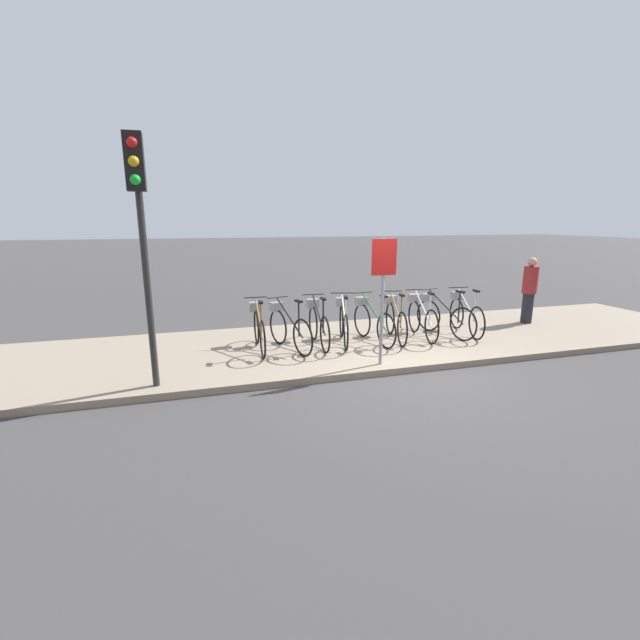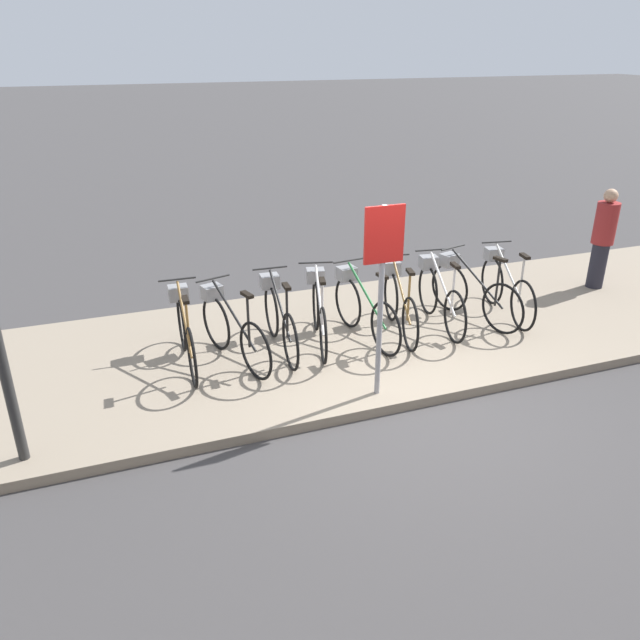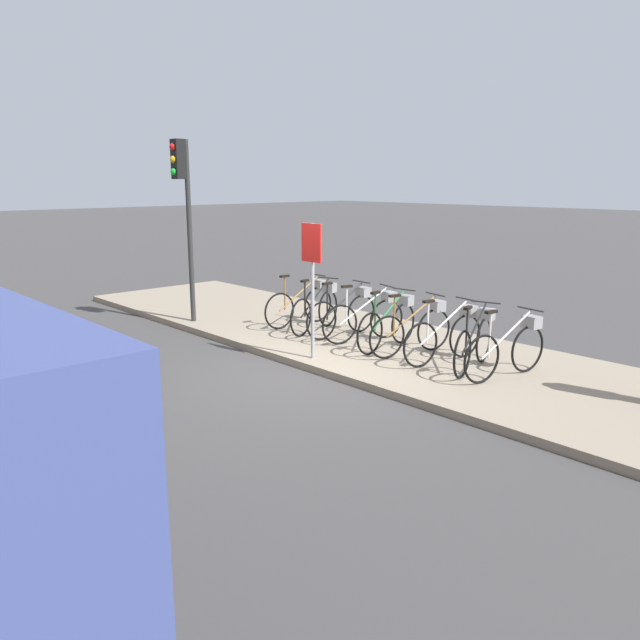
{
  "view_description": "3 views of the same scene",
  "coord_description": "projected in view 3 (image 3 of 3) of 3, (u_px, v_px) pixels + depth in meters",
  "views": [
    {
      "loc": [
        -3.44,
        -6.25,
        2.59
      ],
      "look_at": [
        -1.4,
        0.66,
        0.9
      ],
      "focal_mm": 24.0,
      "sensor_mm": 36.0,
      "label": 1
    },
    {
      "loc": [
        -3.11,
        -5.25,
        3.79
      ],
      "look_at": [
        -0.89,
        0.86,
        0.87
      ],
      "focal_mm": 35.0,
      "sensor_mm": 36.0,
      "label": 2
    },
    {
      "loc": [
        6.82,
        -6.24,
        2.94
      ],
      "look_at": [
        -0.81,
        0.83,
        0.6
      ],
      "focal_mm": 35.0,
      "sensor_mm": 36.0,
      "label": 3
    }
  ],
  "objects": [
    {
      "name": "traffic_light",
      "position": [
        183.0,
        193.0,
        12.16
      ],
      "size": [
        0.24,
        0.4,
        3.59
      ],
      "color": "#2D2D2D",
      "rests_on": "sidewalk"
    },
    {
      "name": "sign_post",
      "position": [
        312.0,
        268.0,
        9.79
      ],
      "size": [
        0.44,
        0.07,
        2.17
      ],
      "color": "#99999E",
      "rests_on": "sidewalk"
    },
    {
      "name": "parked_bicycle_8",
      "position": [
        510.0,
        347.0,
        9.07
      ],
      "size": [
        0.47,
        1.68,
        1.04
      ],
      "color": "black",
      "rests_on": "sidewalk"
    },
    {
      "name": "parked_bicycle_2",
      "position": [
        346.0,
        311.0,
        11.52
      ],
      "size": [
        0.46,
        1.7,
        1.04
      ],
      "color": "black",
      "rests_on": "sidewalk"
    },
    {
      "name": "parked_bicycle_0",
      "position": [
        303.0,
        302.0,
        12.36
      ],
      "size": [
        0.46,
        1.7,
        1.04
      ],
      "color": "black",
      "rests_on": "sidewalk"
    },
    {
      "name": "parked_bicycle_3",
      "position": [
        368.0,
        316.0,
        11.13
      ],
      "size": [
        0.57,
        1.66,
        1.04
      ],
      "color": "black",
      "rests_on": "sidewalk"
    },
    {
      "name": "parked_bicycle_4",
      "position": [
        390.0,
        322.0,
        10.65
      ],
      "size": [
        0.46,
        1.69,
        1.04
      ],
      "color": "black",
      "rests_on": "sidewalk"
    },
    {
      "name": "ground_plane",
      "position": [
        316.0,
        374.0,
        9.66
      ],
      "size": [
        120.0,
        120.0,
        0.0
      ],
      "primitive_type": "plane",
      "color": "#423F3F"
    },
    {
      "name": "parked_bicycle_7",
      "position": [
        476.0,
        340.0,
        9.47
      ],
      "size": [
        0.59,
        1.65,
        1.04
      ],
      "color": "black",
      "rests_on": "sidewalk"
    },
    {
      "name": "parked_bicycle_6",
      "position": [
        448.0,
        334.0,
        9.84
      ],
      "size": [
        0.46,
        1.69,
        1.04
      ],
      "color": "black",
      "rests_on": "sidewalk"
    },
    {
      "name": "parked_bicycle_5",
      "position": [
        415.0,
        327.0,
        10.28
      ],
      "size": [
        0.51,
        1.67,
        1.04
      ],
      "color": "black",
      "rests_on": "sidewalk"
    },
    {
      "name": "parked_bicycle_1",
      "position": [
        317.0,
        307.0,
        11.9
      ],
      "size": [
        0.62,
        1.64,
        1.04
      ],
      "color": "black",
      "rests_on": "sidewalk"
    },
    {
      "name": "sidewalk",
      "position": [
        392.0,
        350.0,
        10.85
      ],
      "size": [
        16.47,
        3.61,
        0.12
      ],
      "color": "gray",
      "rests_on": "ground_plane"
    }
  ]
}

